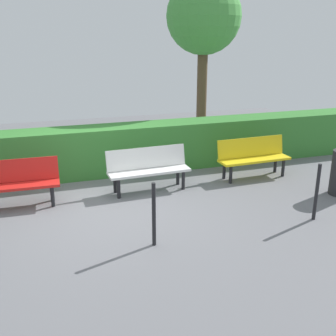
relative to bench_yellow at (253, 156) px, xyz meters
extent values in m
plane|color=slate|center=(3.40, 0.70, -0.48)|extent=(16.58, 16.58, 0.00)
cube|color=yellow|center=(0.00, 0.07, -0.07)|extent=(1.62, 0.47, 0.05)
cube|color=yellow|center=(0.00, -0.11, 0.17)|extent=(1.61, 0.16, 0.42)
cylinder|color=black|center=(-0.66, 0.20, -0.29)|extent=(0.07, 0.07, 0.39)
cylinder|color=black|center=(-0.65, -0.10, -0.29)|extent=(0.07, 0.07, 0.39)
cylinder|color=black|center=(0.65, 0.25, -0.29)|extent=(0.07, 0.07, 0.39)
cylinder|color=black|center=(0.66, -0.05, -0.29)|extent=(0.07, 0.07, 0.39)
cube|color=white|center=(2.41, 0.14, -0.07)|extent=(1.66, 0.49, 0.05)
cube|color=white|center=(2.41, -0.05, 0.17)|extent=(1.65, 0.19, 0.42)
cylinder|color=black|center=(1.73, 0.26, -0.29)|extent=(0.07, 0.07, 0.39)
cylinder|color=black|center=(1.74, -0.04, -0.29)|extent=(0.07, 0.07, 0.39)
cylinder|color=black|center=(3.07, 0.31, -0.29)|extent=(0.07, 0.07, 0.39)
cylinder|color=black|center=(3.09, 0.01, -0.29)|extent=(0.07, 0.07, 0.39)
cube|color=red|center=(4.83, 0.16, -0.07)|extent=(1.37, 0.47, 0.05)
cube|color=red|center=(4.82, -0.03, 0.17)|extent=(1.36, 0.16, 0.42)
cylinder|color=black|center=(4.31, 0.33, -0.29)|extent=(0.07, 0.07, 0.39)
cylinder|color=black|center=(4.30, 0.03, -0.29)|extent=(0.07, 0.07, 0.39)
cube|color=#387F33|center=(2.34, -1.24, 0.05)|extent=(12.58, 0.78, 1.08)
cylinder|color=brown|center=(-0.11, -3.25, 0.95)|extent=(0.28, 0.28, 2.86)
sphere|color=#479942|center=(-0.11, -3.25, 2.99)|extent=(2.04, 2.04, 2.04)
cylinder|color=black|center=(0.08, 2.28, 0.02)|extent=(0.06, 0.06, 1.00)
cylinder|color=black|center=(2.93, 2.28, 0.02)|extent=(0.06, 0.06, 1.00)
camera|label=1|loc=(4.42, 7.51, 2.56)|focal=43.22mm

